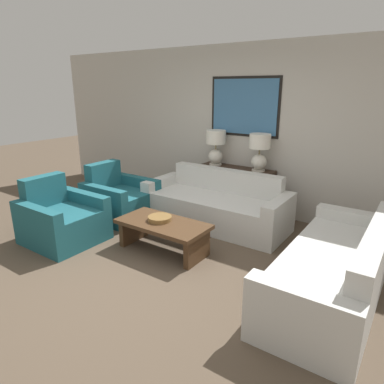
% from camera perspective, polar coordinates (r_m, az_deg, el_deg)
% --- Properties ---
extents(ground_plane, '(20.00, 20.00, 0.00)m').
position_cam_1_polar(ground_plane, '(4.06, -8.60, -12.61)').
color(ground_plane, brown).
extents(back_wall, '(8.44, 0.12, 2.65)m').
position_cam_1_polar(back_wall, '(5.68, 8.80, 10.17)').
color(back_wall, beige).
rests_on(back_wall, ground_plane).
extents(console_table, '(1.24, 0.36, 0.75)m').
position_cam_1_polar(console_table, '(5.65, 7.20, 0.29)').
color(console_table, '#332319').
rests_on(console_table, ground_plane).
extents(table_lamp_left, '(0.32, 0.32, 0.57)m').
position_cam_1_polar(table_lamp_left, '(5.67, 3.99, 7.85)').
color(table_lamp_left, silver).
rests_on(table_lamp_left, console_table).
extents(table_lamp_right, '(0.32, 0.32, 0.57)m').
position_cam_1_polar(table_lamp_right, '(5.32, 11.19, 6.96)').
color(table_lamp_right, silver).
rests_on(table_lamp_right, console_table).
extents(couch_by_back_wall, '(2.18, 0.86, 0.79)m').
position_cam_1_polar(couch_by_back_wall, '(5.16, 3.98, -2.36)').
color(couch_by_back_wall, silver).
rests_on(couch_by_back_wall, ground_plane).
extents(couch_by_side, '(0.86, 2.18, 0.79)m').
position_cam_1_polar(couch_by_side, '(3.70, 22.85, -12.02)').
color(couch_by_side, silver).
rests_on(couch_by_side, ground_plane).
extents(coffee_table, '(1.16, 0.58, 0.39)m').
position_cam_1_polar(coffee_table, '(4.32, -4.84, -6.26)').
color(coffee_table, '#4C331E').
rests_on(coffee_table, ground_plane).
extents(decorative_bowl, '(0.30, 0.30, 0.06)m').
position_cam_1_polar(decorative_bowl, '(4.33, -5.39, -4.39)').
color(decorative_bowl, olive).
rests_on(decorative_bowl, coffee_table).
extents(armchair_near_back_wall, '(0.93, 0.88, 0.85)m').
position_cam_1_polar(armchair_near_back_wall, '(5.54, -11.98, -1.27)').
color(armchair_near_back_wall, '#1E5B66').
rests_on(armchair_near_back_wall, ground_plane).
extents(armchair_near_camera, '(0.93, 0.88, 0.85)m').
position_cam_1_polar(armchair_near_camera, '(4.92, -20.88, -4.40)').
color(armchair_near_camera, '#1E5B66').
rests_on(armchair_near_camera, ground_plane).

